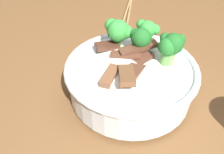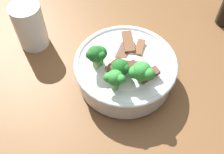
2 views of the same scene
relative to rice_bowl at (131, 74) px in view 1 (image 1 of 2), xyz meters
The scene contains 3 objects.
dining_table 0.17m from the rice_bowl, 56.48° to the left, with size 1.18×1.08×0.76m.
rice_bowl is the anchor object (origin of this frame).
chopsticks_pair 0.38m from the rice_bowl, 77.56° to the left, with size 0.09×0.21×0.01m.
Camera 1 is at (-0.14, -0.38, 1.07)m, focal length 35.89 mm.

